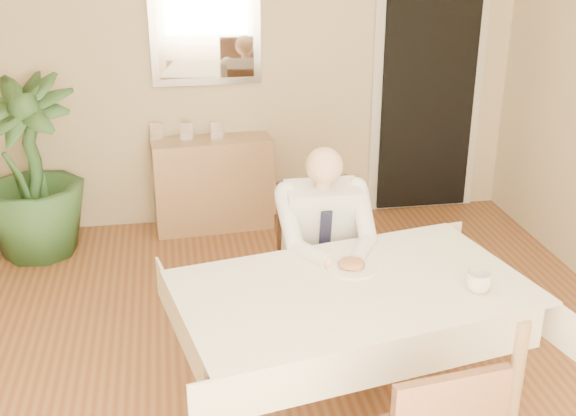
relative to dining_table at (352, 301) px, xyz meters
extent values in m
plane|color=brown|center=(-0.23, 0.22, -0.67)|extent=(5.00, 5.00, 0.00)
cube|color=beige|center=(-0.23, 2.72, 0.63)|extent=(4.50, 0.02, 2.60)
cube|color=silver|center=(1.32, 2.70, 0.33)|extent=(0.96, 0.03, 2.10)
cube|color=black|center=(1.32, 2.67, 0.33)|extent=(0.80, 0.05, 1.95)
cube|color=silver|center=(-0.52, 2.69, 0.88)|extent=(0.86, 0.03, 0.76)
cube|color=white|center=(-0.52, 2.67, 0.88)|extent=(0.74, 0.02, 0.64)
cube|color=tan|center=(0.00, 0.00, 0.05)|extent=(1.75, 1.20, 0.04)
cube|color=beige|center=(0.00, 0.00, 0.08)|extent=(1.86, 1.32, 0.01)
cube|color=beige|center=(0.00, -0.50, -0.03)|extent=(1.67, 0.35, 0.22)
cube|color=beige|center=(0.00, 0.50, -0.03)|extent=(1.67, 0.35, 0.22)
cube|color=beige|center=(-0.85, 0.00, -0.03)|extent=(0.21, 0.98, 0.22)
cube|color=beige|center=(0.85, 0.00, -0.03)|extent=(0.21, 0.98, 0.22)
cylinder|color=tan|center=(0.72, -0.37, -0.32)|extent=(0.07, 0.07, 0.70)
cylinder|color=tan|center=(-0.72, 0.37, -0.32)|extent=(0.07, 0.07, 0.70)
cylinder|color=tan|center=(0.72, 0.37, -0.32)|extent=(0.07, 0.07, 0.70)
cube|color=#482D1E|center=(0.00, 0.80, -0.21)|extent=(0.49, 0.49, 0.04)
cube|color=#482D1E|center=(0.00, 1.00, 0.06)|extent=(0.45, 0.09, 0.45)
cylinder|color=#482D1E|center=(-0.19, 0.61, -0.45)|extent=(0.04, 0.04, 0.44)
cylinder|color=#482D1E|center=(0.19, 0.61, -0.45)|extent=(0.04, 0.04, 0.44)
cylinder|color=#482D1E|center=(-0.19, 0.99, -0.45)|extent=(0.04, 0.04, 0.44)
cylinder|color=#482D1E|center=(0.19, 0.99, -0.45)|extent=(0.04, 0.04, 0.44)
cube|color=white|center=(0.00, 0.76, 0.08)|extent=(0.42, 0.31, 0.55)
cube|color=black|center=(0.00, 0.64, 0.05)|extent=(0.07, 0.08, 0.36)
cylinder|color=tan|center=(0.00, 0.71, 0.37)|extent=(0.09, 0.09, 0.08)
sphere|color=tan|center=(0.00, 0.69, 0.47)|extent=(0.21, 0.21, 0.21)
cube|color=black|center=(-0.10, 0.56, -0.15)|extent=(0.13, 0.42, 0.13)
cube|color=black|center=(0.10, 0.56, -0.15)|extent=(0.13, 0.42, 0.13)
cube|color=black|center=(-0.10, 0.38, -0.44)|extent=(0.11, 0.12, 0.45)
cube|color=black|center=(0.10, 0.38, -0.44)|extent=(0.11, 0.12, 0.45)
cube|color=black|center=(-0.10, 0.32, -0.63)|extent=(0.11, 0.26, 0.07)
cube|color=black|center=(0.10, 0.32, -0.63)|extent=(0.11, 0.26, 0.07)
cylinder|color=white|center=(0.04, 0.18, 0.09)|extent=(0.26, 0.26, 0.02)
ellipsoid|color=brown|center=(0.04, 0.18, 0.11)|extent=(0.14, 0.14, 0.06)
cylinder|color=silver|center=(0.08, 0.12, 0.11)|extent=(0.01, 0.13, 0.01)
cylinder|color=silver|center=(0.00, 0.12, 0.11)|extent=(0.01, 0.13, 0.01)
imported|color=white|center=(0.58, -0.15, 0.13)|extent=(0.16, 0.16, 0.10)
cube|color=tan|center=(-0.52, 2.54, -0.29)|extent=(0.98, 0.40, 0.76)
cube|color=silver|center=(-0.94, 2.61, 0.16)|extent=(0.10, 0.02, 0.14)
cube|color=silver|center=(-0.71, 2.56, 0.16)|extent=(0.10, 0.02, 0.14)
cube|color=silver|center=(-0.47, 2.54, 0.16)|extent=(0.10, 0.02, 0.14)
imported|color=#294E24|center=(-1.88, 2.28, 0.01)|extent=(1.00, 1.00, 1.36)
camera|label=1|loc=(-0.83, -3.02, 1.78)|focal=45.00mm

